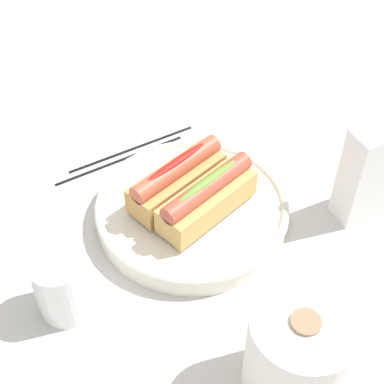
# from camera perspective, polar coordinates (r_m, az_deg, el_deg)

# --- Properties ---
(ground_plane) EXTENTS (2.40, 2.40, 0.00)m
(ground_plane) POSITION_cam_1_polar(r_m,az_deg,el_deg) (0.84, 0.83, -1.31)
(ground_plane) COLOR beige
(serving_bowl) EXTENTS (0.27, 0.27, 0.03)m
(serving_bowl) POSITION_cam_1_polar(r_m,az_deg,el_deg) (0.80, 0.00, -1.80)
(serving_bowl) COLOR silver
(serving_bowl) RESTS_ON ground_plane
(hotdog_front) EXTENTS (0.16, 0.07, 0.06)m
(hotdog_front) POSITION_cam_1_polar(r_m,az_deg,el_deg) (0.79, -1.51, 1.34)
(hotdog_front) COLOR tan
(hotdog_front) RESTS_ON serving_bowl
(hotdog_back) EXTENTS (0.16, 0.07, 0.06)m
(hotdog_back) POSITION_cam_1_polar(r_m,az_deg,el_deg) (0.76, 1.56, -0.56)
(hotdog_back) COLOR tan
(hotdog_back) RESTS_ON serving_bowl
(water_glass) EXTENTS (0.07, 0.07, 0.09)m
(water_glass) POSITION_cam_1_polar(r_m,az_deg,el_deg) (0.71, -12.81, -9.41)
(water_glass) COLOR white
(water_glass) RESTS_ON ground_plane
(paper_towel_roll) EXTENTS (0.11, 0.11, 0.13)m
(paper_towel_roll) POSITION_cam_1_polar(r_m,az_deg,el_deg) (0.63, 10.50, -15.91)
(paper_towel_roll) COLOR white
(paper_towel_roll) RESTS_ON ground_plane
(napkin_box) EXTENTS (0.12, 0.06, 0.15)m
(napkin_box) POSITION_cam_1_polar(r_m,az_deg,el_deg) (0.82, 18.30, 2.12)
(napkin_box) COLOR white
(napkin_box) RESTS_ON ground_plane
(chopstick_near) EXTENTS (0.22, 0.02, 0.01)m
(chopstick_near) POSITION_cam_1_polar(r_m,az_deg,el_deg) (0.91, -7.21, 3.27)
(chopstick_near) COLOR black
(chopstick_near) RESTS_ON ground_plane
(chopstick_far) EXTENTS (0.22, 0.03, 0.01)m
(chopstick_far) POSITION_cam_1_polar(r_m,az_deg,el_deg) (0.93, -6.00, 4.41)
(chopstick_far) COLOR black
(chopstick_far) RESTS_ON ground_plane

